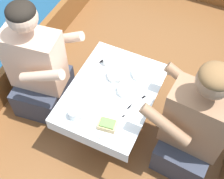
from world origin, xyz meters
name	(u,v)px	position (x,y,z in m)	size (l,w,h in m)	color
ground_plane	(116,131)	(0.00, 0.00, 0.00)	(60.00, 60.00, 0.00)	navy
boat_deck	(117,123)	(0.00, 0.00, 0.15)	(1.89, 3.54, 0.29)	brown
gunwale_port	(20,67)	(-0.91, 0.00, 0.44)	(0.06, 3.54, 0.29)	brown
cockpit_table	(112,95)	(0.00, -0.09, 0.68)	(0.58, 0.79, 0.44)	#B2B2B7
person_port	(38,69)	(-0.59, -0.12, 0.69)	(0.56, 0.50, 1.00)	#333847
person_starboard	(193,128)	(0.59, -0.11, 0.69)	(0.54, 0.47, 1.00)	#333847
plate_sandwich	(108,127)	(0.10, -0.36, 0.73)	(0.19, 0.19, 0.01)	white
plate_bread	(100,95)	(-0.06, -0.16, 0.73)	(0.21, 0.21, 0.01)	white
sandwich	(108,125)	(0.10, -0.36, 0.76)	(0.12, 0.10, 0.05)	#E0BC7F
bowl_port_near	(127,89)	(0.09, -0.05, 0.75)	(0.13, 0.13, 0.04)	white
bowl_starboard_near	(142,73)	(0.13, 0.13, 0.75)	(0.14, 0.14, 0.04)	white
bowl_center_far	(117,75)	(-0.02, 0.04, 0.75)	(0.14, 0.14, 0.04)	white
coffee_cup_port	(75,113)	(-0.13, -0.38, 0.76)	(0.11, 0.08, 0.06)	white
coffee_cup_starboard	(109,60)	(-0.13, 0.13, 0.76)	(0.11, 0.08, 0.06)	white
utensil_fork_starboard	(96,65)	(-0.21, 0.07, 0.73)	(0.09, 0.16, 0.00)	silver
utensil_spoon_port	(131,105)	(0.16, -0.14, 0.73)	(0.04, 0.17, 0.01)	silver
utensil_knife_starboard	(77,99)	(-0.19, -0.25, 0.73)	(0.17, 0.03, 0.00)	silver
utensil_knife_port	(124,116)	(0.16, -0.24, 0.73)	(0.13, 0.13, 0.00)	silver
utensil_spoon_center	(146,61)	(0.11, 0.27, 0.73)	(0.16, 0.09, 0.01)	silver
utensil_fork_port	(138,101)	(0.19, -0.09, 0.73)	(0.09, 0.16, 0.00)	silver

